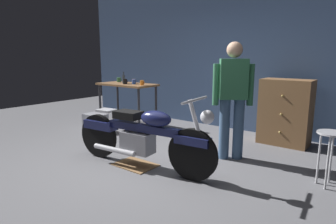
% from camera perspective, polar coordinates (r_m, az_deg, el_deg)
% --- Properties ---
extents(ground_plane, '(12.00, 12.00, 0.00)m').
position_cam_1_polar(ground_plane, '(4.01, -6.55, -10.65)').
color(ground_plane, slate).
extents(back_wall, '(8.00, 0.12, 3.10)m').
position_cam_1_polar(back_wall, '(6.04, 12.42, 11.48)').
color(back_wall, '#384C70').
rests_on(back_wall, ground_plane).
extents(workbench, '(1.30, 0.64, 0.90)m').
position_cam_1_polar(workbench, '(6.22, -8.13, 4.57)').
color(workbench, brown).
rests_on(workbench, ground_plane).
extents(motorcycle, '(2.19, 0.63, 1.00)m').
position_cam_1_polar(motorcycle, '(3.83, -5.31, -4.58)').
color(motorcycle, black).
rests_on(motorcycle, ground_plane).
extents(person_standing, '(0.49, 0.40, 1.67)m').
position_cam_1_polar(person_standing, '(4.17, 12.69, 3.17)').
color(person_standing, '#405D80').
rests_on(person_standing, ground_plane).
extents(shop_stool, '(0.32, 0.32, 0.64)m').
position_cam_1_polar(shop_stool, '(3.74, 29.59, -5.60)').
color(shop_stool, '#B2B2B7').
rests_on(shop_stool, ground_plane).
extents(wooden_dresser, '(0.80, 0.47, 1.10)m').
position_cam_1_polar(wooden_dresser, '(5.21, 22.20, -0.04)').
color(wooden_dresser, brown).
rests_on(wooden_dresser, ground_plane).
extents(drip_tray, '(0.56, 0.40, 0.01)m').
position_cam_1_polar(drip_tray, '(4.05, -6.45, -10.34)').
color(drip_tray, olive).
rests_on(drip_tray, ground_plane).
extents(storage_bin, '(0.44, 0.32, 0.34)m').
position_cam_1_polar(storage_bin, '(5.95, -14.17, -1.98)').
color(storage_bin, gray).
rests_on(storage_bin, ground_plane).
extents(mug_brown_stoneware, '(0.12, 0.08, 0.09)m').
position_cam_1_polar(mug_brown_stoneware, '(6.28, -6.77, 6.09)').
color(mug_brown_stoneware, brown).
rests_on(mug_brown_stoneware, workbench).
extents(mug_orange_travel, '(0.11, 0.07, 0.10)m').
position_cam_1_polar(mug_orange_travel, '(5.81, -5.16, 5.79)').
color(mug_orange_travel, orange).
rests_on(mug_orange_travel, workbench).
extents(mug_green_speckled, '(0.12, 0.09, 0.10)m').
position_cam_1_polar(mug_green_speckled, '(6.62, -9.70, 6.32)').
color(mug_green_speckled, '#3D7F4C').
rests_on(mug_green_speckled, workbench).
extents(mug_black_matte, '(0.12, 0.09, 0.11)m').
position_cam_1_polar(mug_black_matte, '(6.11, -8.49, 6.01)').
color(mug_black_matte, black).
rests_on(mug_black_matte, workbench).
extents(mug_blue_enamel, '(0.11, 0.07, 0.10)m').
position_cam_1_polar(mug_blue_enamel, '(6.05, -6.75, 5.96)').
color(mug_blue_enamel, '#2D51AD').
rests_on(mug_blue_enamel, workbench).
extents(bottle, '(0.06, 0.06, 0.24)m').
position_cam_1_polar(bottle, '(6.29, -8.77, 6.54)').
color(bottle, '#3F4C59').
rests_on(bottle, workbench).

